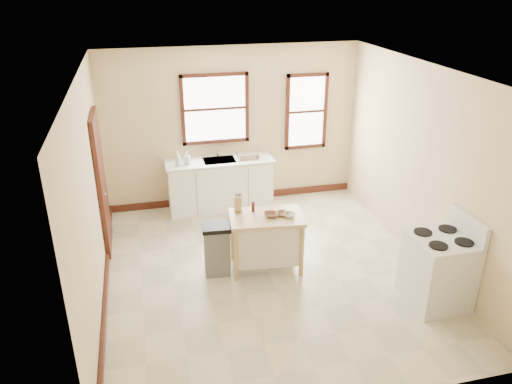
{
  "coord_description": "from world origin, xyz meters",
  "views": [
    {
      "loc": [
        -1.58,
        -5.81,
        3.92
      ],
      "look_at": [
        -0.08,
        0.4,
        1.07
      ],
      "focal_mm": 35.0,
      "sensor_mm": 36.0,
      "label": 1
    }
  ],
  "objects_px": {
    "trash_bin": "(217,249)",
    "gas_stove": "(439,261)",
    "pepper_grinder": "(253,207)",
    "bowl_c": "(289,215)",
    "soap_bottle_a": "(178,158)",
    "bowl_b": "(282,214)",
    "soap_bottle_b": "(187,158)",
    "knife_block": "(238,204)",
    "bowl_a": "(271,215)",
    "kitchen_island": "(266,242)",
    "dish_rack": "(248,156)"
  },
  "relations": [
    {
      "from": "dish_rack",
      "to": "bowl_a",
      "type": "distance_m",
      "value": 2.05
    },
    {
      "from": "pepper_grinder",
      "to": "knife_block",
      "type": "bearing_deg",
      "value": 159.29
    },
    {
      "from": "soap_bottle_b",
      "to": "trash_bin",
      "type": "xyz_separation_m",
      "value": [
        0.16,
        -2.0,
        -0.65
      ]
    },
    {
      "from": "kitchen_island",
      "to": "bowl_c",
      "type": "distance_m",
      "value": 0.54
    },
    {
      "from": "soap_bottle_b",
      "to": "pepper_grinder",
      "type": "bearing_deg",
      "value": -49.99
    },
    {
      "from": "knife_block",
      "to": "trash_bin",
      "type": "relative_size",
      "value": 0.27
    },
    {
      "from": "soap_bottle_b",
      "to": "bowl_a",
      "type": "relative_size",
      "value": 1.09
    },
    {
      "from": "bowl_c",
      "to": "trash_bin",
      "type": "relative_size",
      "value": 0.22
    },
    {
      "from": "bowl_b",
      "to": "bowl_c",
      "type": "relative_size",
      "value": 1.02
    },
    {
      "from": "knife_block",
      "to": "bowl_a",
      "type": "xyz_separation_m",
      "value": [
        0.4,
        -0.27,
        -0.08
      ]
    },
    {
      "from": "kitchen_island",
      "to": "trash_bin",
      "type": "bearing_deg",
      "value": -176.2
    },
    {
      "from": "soap_bottle_b",
      "to": "bowl_a",
      "type": "xyz_separation_m",
      "value": [
        0.91,
        -2.05,
        -0.18
      ]
    },
    {
      "from": "trash_bin",
      "to": "bowl_a",
      "type": "bearing_deg",
      "value": 0.5
    },
    {
      "from": "pepper_grinder",
      "to": "trash_bin",
      "type": "relative_size",
      "value": 0.2
    },
    {
      "from": "knife_block",
      "to": "bowl_c",
      "type": "relative_size",
      "value": 1.21
    },
    {
      "from": "bowl_c",
      "to": "kitchen_island",
      "type": "bearing_deg",
      "value": 162.56
    },
    {
      "from": "knife_block",
      "to": "bowl_b",
      "type": "bearing_deg",
      "value": -5.44
    },
    {
      "from": "soap_bottle_a",
      "to": "knife_block",
      "type": "relative_size",
      "value": 1.22
    },
    {
      "from": "kitchen_island",
      "to": "dish_rack",
      "type": "bearing_deg",
      "value": 90.83
    },
    {
      "from": "bowl_c",
      "to": "gas_stove",
      "type": "bearing_deg",
      "value": -36.56
    },
    {
      "from": "gas_stove",
      "to": "pepper_grinder",
      "type": "bearing_deg",
      "value": 144.62
    },
    {
      "from": "kitchen_island",
      "to": "bowl_c",
      "type": "relative_size",
      "value": 6.09
    },
    {
      "from": "soap_bottle_b",
      "to": "knife_block",
      "type": "distance_m",
      "value": 1.86
    },
    {
      "from": "dish_rack",
      "to": "bowl_c",
      "type": "relative_size",
      "value": 2.24
    },
    {
      "from": "pepper_grinder",
      "to": "gas_stove",
      "type": "distance_m",
      "value": 2.53
    },
    {
      "from": "trash_bin",
      "to": "gas_stove",
      "type": "xyz_separation_m",
      "value": [
        2.6,
        -1.31,
        0.22
      ]
    },
    {
      "from": "pepper_grinder",
      "to": "gas_stove",
      "type": "xyz_separation_m",
      "value": [
        2.04,
        -1.45,
        -0.3
      ]
    },
    {
      "from": "kitchen_island",
      "to": "pepper_grinder",
      "type": "distance_m",
      "value": 0.54
    },
    {
      "from": "knife_block",
      "to": "gas_stove",
      "type": "distance_m",
      "value": 2.73
    },
    {
      "from": "soap_bottle_a",
      "to": "trash_bin",
      "type": "height_order",
      "value": "soap_bottle_a"
    },
    {
      "from": "soap_bottle_b",
      "to": "knife_block",
      "type": "relative_size",
      "value": 1.04
    },
    {
      "from": "dish_rack",
      "to": "pepper_grinder",
      "type": "bearing_deg",
      "value": -119.79
    },
    {
      "from": "pepper_grinder",
      "to": "bowl_c",
      "type": "distance_m",
      "value": 0.52
    },
    {
      "from": "dish_rack",
      "to": "bowl_c",
      "type": "height_order",
      "value": "dish_rack"
    },
    {
      "from": "soap_bottle_b",
      "to": "trash_bin",
      "type": "bearing_deg",
      "value": -66.42
    },
    {
      "from": "dish_rack",
      "to": "trash_bin",
      "type": "height_order",
      "value": "dish_rack"
    },
    {
      "from": "kitchen_island",
      "to": "trash_bin",
      "type": "height_order",
      "value": "kitchen_island"
    },
    {
      "from": "soap_bottle_b",
      "to": "soap_bottle_a",
      "type": "bearing_deg",
      "value": -150.51
    },
    {
      "from": "gas_stove",
      "to": "trash_bin",
      "type": "bearing_deg",
      "value": 153.26
    },
    {
      "from": "knife_block",
      "to": "bowl_b",
      "type": "height_order",
      "value": "knife_block"
    },
    {
      "from": "soap_bottle_a",
      "to": "bowl_b",
      "type": "height_order",
      "value": "soap_bottle_a"
    },
    {
      "from": "bowl_b",
      "to": "bowl_a",
      "type": "bearing_deg",
      "value": 179.38
    },
    {
      "from": "soap_bottle_a",
      "to": "pepper_grinder",
      "type": "bearing_deg",
      "value": -65.59
    },
    {
      "from": "bowl_b",
      "to": "gas_stove",
      "type": "height_order",
      "value": "gas_stove"
    },
    {
      "from": "bowl_a",
      "to": "bowl_b",
      "type": "height_order",
      "value": "bowl_a"
    },
    {
      "from": "knife_block",
      "to": "trash_bin",
      "type": "xyz_separation_m",
      "value": [
        -0.36,
        -0.22,
        -0.55
      ]
    },
    {
      "from": "pepper_grinder",
      "to": "bowl_b",
      "type": "distance_m",
      "value": 0.42
    },
    {
      "from": "soap_bottle_b",
      "to": "bowl_b",
      "type": "distance_m",
      "value": 2.33
    },
    {
      "from": "soap_bottle_a",
      "to": "knife_block",
      "type": "xyz_separation_m",
      "value": [
        0.67,
        -1.75,
        -0.12
      ]
    },
    {
      "from": "pepper_grinder",
      "to": "kitchen_island",
      "type": "bearing_deg",
      "value": -49.76
    }
  ]
}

